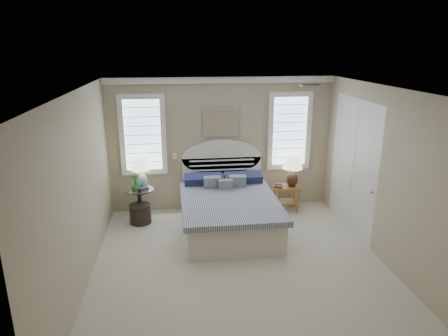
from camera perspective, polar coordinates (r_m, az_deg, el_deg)
The scene contains 21 objects.
floor at distance 6.31m, azimuth 2.47°, elevation -14.18°, with size 4.50×5.00×0.01m, color #B7B09C.
ceiling at distance 5.42m, azimuth 2.84°, elevation 11.02°, with size 4.50×5.00×0.01m, color white.
wall_back at distance 8.10m, azimuth -0.39°, elevation 3.35°, with size 4.50×0.02×2.70m, color tan.
wall_left at distance 5.79m, azimuth -19.90°, elevation -3.34°, with size 0.02×5.00×2.70m, color tan.
wall_right at distance 6.49m, azimuth 22.63°, elevation -1.50°, with size 0.02×5.00×2.70m, color tan.
crown_molding at distance 7.85m, azimuth -0.37°, elevation 12.46°, with size 4.50×0.08×0.12m, color white.
hvac_vent at distance 6.50m, azimuth 12.25°, elevation 11.49°, with size 0.30×0.20×0.02m, color #B2B2B2.
switch_plate at distance 8.08m, azimuth -7.08°, elevation 1.72°, with size 0.08×0.01×0.12m, color white.
window_left at distance 7.99m, azimuth -11.52°, elevation 4.66°, with size 0.90×0.06×1.60m, color #C9E9FF.
window_right at distance 8.30m, azimuth 9.30°, elevation 5.24°, with size 0.90×0.06×1.60m, color #C9E9FF.
painting at distance 7.96m, azimuth -0.36°, elevation 6.57°, with size 0.74×0.04×0.58m, color silver.
closet_door at distance 7.53m, azimuth 17.96°, elevation 0.27°, with size 0.02×1.80×2.40m, color silver.
bed at distance 7.42m, azimuth 0.61°, elevation -5.82°, with size 1.72×2.28×1.47m.
side_table_left at distance 7.93m, azimuth -11.92°, elevation -4.64°, with size 0.56×0.56×0.63m.
nightstand_right at distance 8.31m, azimuth 8.88°, elevation -3.47°, with size 0.50×0.40×0.53m.
floor_pot at distance 7.87m, azimuth -11.85°, elevation -6.41°, with size 0.41×0.41×0.37m, color black.
lamp_left at distance 7.86m, azimuth -11.80°, elevation -0.14°, with size 0.43×0.43×0.60m.
lamp_right at distance 8.13m, azimuth 9.76°, elevation 0.09°, with size 0.51×0.51×0.66m.
potted_plant at distance 7.72m, azimuth -12.56°, elevation -2.04°, with size 0.19×0.19×0.33m, color #357C31.
books_left at distance 7.80m, azimuth -11.42°, elevation -2.87°, with size 0.22×0.19×0.05m.
books_right at distance 8.12m, azimuth 7.75°, elevation -2.49°, with size 0.21×0.18×0.10m.
Camera 1 is at (-0.95, -5.31, 3.27)m, focal length 32.00 mm.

